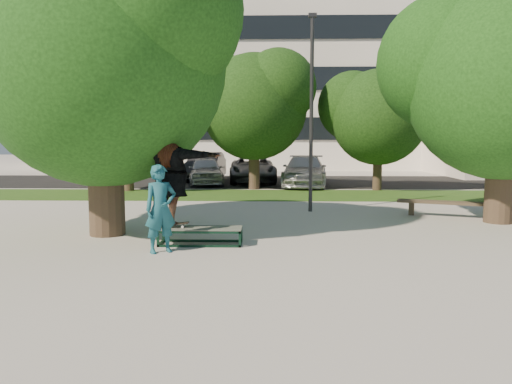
{
  "coord_description": "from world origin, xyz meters",
  "views": [
    {
      "loc": [
        -0.32,
        -10.74,
        2.31
      ],
      "look_at": [
        -0.61,
        0.6,
        1.09
      ],
      "focal_mm": 35.0,
      "sensor_mm": 36.0,
      "label": 1
    }
  ],
  "objects_px": {
    "lamppost": "(311,111)",
    "car_silver_b": "(305,171)",
    "grind_box": "(201,236)",
    "bystander": "(161,209)",
    "tree_left": "(99,47)",
    "bench": "(452,204)",
    "car_grey": "(253,169)",
    "tree_right": "(501,72)",
    "car_silver_a": "(206,171)",
    "car_dark": "(205,167)"
  },
  "relations": [
    {
      "from": "tree_left",
      "to": "car_silver_b",
      "type": "distance_m",
      "value": 14.15
    },
    {
      "from": "car_silver_a",
      "to": "car_silver_b",
      "type": "xyz_separation_m",
      "value": [
        4.92,
        -0.65,
        0.03
      ]
    },
    {
      "from": "grind_box",
      "to": "bystander",
      "type": "height_order",
      "value": "bystander"
    },
    {
      "from": "tree_left",
      "to": "car_grey",
      "type": "bearing_deg",
      "value": 77.83
    },
    {
      "from": "tree_right",
      "to": "grind_box",
      "type": "bearing_deg",
      "value": -157.8
    },
    {
      "from": "car_silver_a",
      "to": "tree_left",
      "type": "bearing_deg",
      "value": -102.75
    },
    {
      "from": "tree_left",
      "to": "grind_box",
      "type": "height_order",
      "value": "tree_left"
    },
    {
      "from": "tree_left",
      "to": "bystander",
      "type": "xyz_separation_m",
      "value": [
        1.79,
        -1.94,
        -3.53
      ]
    },
    {
      "from": "car_grey",
      "to": "lamppost",
      "type": "bearing_deg",
      "value": -81.33
    },
    {
      "from": "lamppost",
      "to": "bystander",
      "type": "distance_m",
      "value": 7.17
    },
    {
      "from": "bystander",
      "to": "car_silver_a",
      "type": "height_order",
      "value": "bystander"
    },
    {
      "from": "car_dark",
      "to": "car_silver_b",
      "type": "height_order",
      "value": "car_dark"
    },
    {
      "from": "bystander",
      "to": "car_silver_a",
      "type": "distance_m",
      "value": 15.03
    },
    {
      "from": "lamppost",
      "to": "car_silver_b",
      "type": "distance_m",
      "value": 8.85
    },
    {
      "from": "tree_left",
      "to": "bench",
      "type": "bearing_deg",
      "value": 16.74
    },
    {
      "from": "tree_right",
      "to": "bystander",
      "type": "xyz_separation_m",
      "value": [
        -8.42,
        -3.93,
        -3.2
      ]
    },
    {
      "from": "grind_box",
      "to": "car_silver_b",
      "type": "height_order",
      "value": "car_silver_b"
    },
    {
      "from": "car_silver_a",
      "to": "lamppost",
      "type": "bearing_deg",
      "value": -73.09
    },
    {
      "from": "car_grey",
      "to": "car_silver_b",
      "type": "height_order",
      "value": "car_silver_b"
    },
    {
      "from": "car_silver_b",
      "to": "bench",
      "type": "bearing_deg",
      "value": -63.43
    },
    {
      "from": "grind_box",
      "to": "bystander",
      "type": "xyz_separation_m",
      "value": [
        -0.69,
        -0.78,
        0.71
      ]
    },
    {
      "from": "lamppost",
      "to": "grind_box",
      "type": "bearing_deg",
      "value": -118.97
    },
    {
      "from": "tree_right",
      "to": "grind_box",
      "type": "distance_m",
      "value": 9.21
    },
    {
      "from": "lamppost",
      "to": "bystander",
      "type": "bearing_deg",
      "value": -120.92
    },
    {
      "from": "bystander",
      "to": "car_silver_a",
      "type": "bearing_deg",
      "value": 62.69
    },
    {
      "from": "lamppost",
      "to": "tree_left",
      "type": "bearing_deg",
      "value": -143.58
    },
    {
      "from": "lamppost",
      "to": "car_silver_a",
      "type": "bearing_deg",
      "value": 116.19
    },
    {
      "from": "bystander",
      "to": "bench",
      "type": "distance_m",
      "value": 8.93
    },
    {
      "from": "tree_left",
      "to": "car_grey",
      "type": "relative_size",
      "value": 1.39
    },
    {
      "from": "tree_right",
      "to": "car_silver_b",
      "type": "height_order",
      "value": "tree_right"
    },
    {
      "from": "bench",
      "to": "car_silver_b",
      "type": "xyz_separation_m",
      "value": [
        -3.63,
        9.6,
        0.34
      ]
    },
    {
      "from": "tree_right",
      "to": "car_silver_b",
      "type": "xyz_separation_m",
      "value": [
        -4.5,
        10.42,
        -3.36
      ]
    },
    {
      "from": "bench",
      "to": "car_dark",
      "type": "height_order",
      "value": "car_dark"
    },
    {
      "from": "bystander",
      "to": "car_silver_b",
      "type": "distance_m",
      "value": 14.87
    },
    {
      "from": "lamppost",
      "to": "car_silver_a",
      "type": "xyz_separation_m",
      "value": [
        -4.5,
        9.15,
        -2.45
      ]
    },
    {
      "from": "car_grey",
      "to": "tree_right",
      "type": "bearing_deg",
      "value": -63.33
    },
    {
      "from": "lamppost",
      "to": "car_silver_b",
      "type": "relative_size",
      "value": 1.21
    },
    {
      "from": "tree_right",
      "to": "bystander",
      "type": "distance_m",
      "value": 9.82
    },
    {
      "from": "tree_left",
      "to": "grind_box",
      "type": "relative_size",
      "value": 3.95
    },
    {
      "from": "bystander",
      "to": "car_grey",
      "type": "xyz_separation_m",
      "value": [
        1.32,
        16.36,
        -0.19
      ]
    },
    {
      "from": "tree_right",
      "to": "car_silver_a",
      "type": "relative_size",
      "value": 1.58
    },
    {
      "from": "lamppost",
      "to": "bench",
      "type": "distance_m",
      "value": 5.02
    },
    {
      "from": "tree_right",
      "to": "lamppost",
      "type": "relative_size",
      "value": 1.07
    },
    {
      "from": "tree_left",
      "to": "car_silver_b",
      "type": "xyz_separation_m",
      "value": [
        5.71,
        12.41,
        -3.69
      ]
    },
    {
      "from": "tree_right",
      "to": "lamppost",
      "type": "xyz_separation_m",
      "value": [
        -4.92,
        1.92,
        -0.94
      ]
    },
    {
      "from": "car_dark",
      "to": "car_grey",
      "type": "height_order",
      "value": "car_dark"
    },
    {
      "from": "bench",
      "to": "car_grey",
      "type": "xyz_separation_m",
      "value": [
        -6.23,
        11.62,
        0.32
      ]
    },
    {
      "from": "tree_left",
      "to": "bystander",
      "type": "bearing_deg",
      "value": -47.23
    },
    {
      "from": "car_dark",
      "to": "lamppost",
      "type": "bearing_deg",
      "value": -64.12
    },
    {
      "from": "grind_box",
      "to": "car_silver_b",
      "type": "distance_m",
      "value": 13.96
    }
  ]
}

